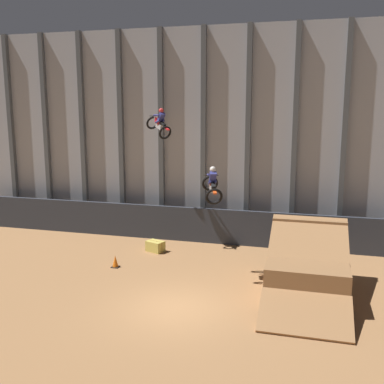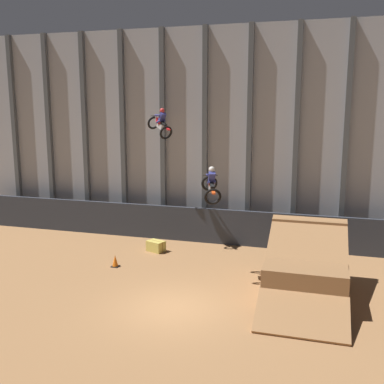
% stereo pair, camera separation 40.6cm
% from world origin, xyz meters
% --- Properties ---
extents(ground_plane, '(60.00, 60.00, 0.00)m').
position_xyz_m(ground_plane, '(0.00, 0.00, 0.00)').
color(ground_plane, '#996B42').
extents(arena_back_wall, '(32.00, 0.40, 11.92)m').
position_xyz_m(arena_back_wall, '(-0.00, 9.95, 5.96)').
color(arena_back_wall, '#A3A8B2').
rests_on(arena_back_wall, ground_plane).
extents(lower_barrier, '(31.36, 0.20, 1.96)m').
position_xyz_m(lower_barrier, '(0.00, 8.54, 0.98)').
color(lower_barrier, '#2D333D').
rests_on(lower_barrier, ground_plane).
extents(dirt_ramp, '(3.18, 6.13, 2.81)m').
position_xyz_m(dirt_ramp, '(4.79, 3.02, 0.94)').
color(dirt_ramp, olive).
rests_on(dirt_ramp, ground_plane).
extents(rider_bike_left_air, '(1.74, 1.64, 1.66)m').
position_xyz_m(rider_bike_left_air, '(-3.13, 7.58, 6.63)').
color(rider_bike_left_air, black).
extents(rider_bike_right_air, '(1.25, 1.88, 1.61)m').
position_xyz_m(rider_bike_right_air, '(0.66, 3.47, 4.19)').
color(rider_bike_right_air, black).
extents(traffic_cone_near_ramp, '(0.36, 0.36, 0.58)m').
position_xyz_m(traffic_cone_near_ramp, '(-4.04, 3.54, 0.28)').
color(traffic_cone_near_ramp, black).
rests_on(traffic_cone_near_ramp, ground_plane).
extents(hay_bale_trackside, '(1.06, 0.88, 0.57)m').
position_xyz_m(hay_bale_trackside, '(-3.01, 6.30, 0.28)').
color(hay_bale_trackside, '#CCB751').
rests_on(hay_bale_trackside, ground_plane).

